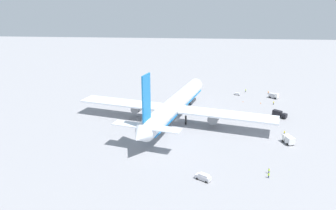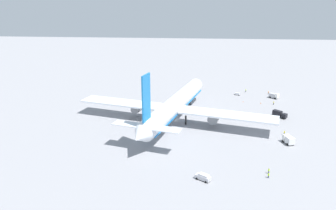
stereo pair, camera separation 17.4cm
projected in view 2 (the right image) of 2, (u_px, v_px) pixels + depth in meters
ground_plane at (175, 120)px, 137.09m from camera, size 600.00×600.00×0.00m
airliner at (175, 105)px, 133.69m from camera, size 76.08×82.31×26.22m
service_truck_0 at (274, 96)px, 166.72m from camera, size 4.80×4.99×2.82m
service_truck_1 at (279, 114)px, 139.85m from camera, size 5.57×5.96×2.88m
service_truck_2 at (289, 140)px, 114.29m from camera, size 5.05×3.74×2.78m
service_van at (203, 177)px, 91.42m from camera, size 3.92×4.74×1.97m
baggage_cart_1 at (237, 94)px, 172.62m from camera, size 2.52×3.57×1.25m
ground_worker_0 at (268, 175)px, 92.59m from camera, size 0.45×0.45×1.61m
ground_worker_1 at (269, 171)px, 94.82m from camera, size 0.55×0.55×1.75m
ground_worker_2 at (274, 103)px, 157.04m from camera, size 0.41×0.41×1.70m
ground_worker_3 at (284, 133)px, 121.85m from camera, size 0.53×0.53×1.78m
ground_worker_4 at (246, 91)px, 178.13m from camera, size 0.55×0.55×1.73m
ground_worker_5 at (268, 93)px, 174.36m from camera, size 0.54×0.54×1.62m
traffic_cone_0 at (261, 103)px, 158.76m from camera, size 0.36×0.36×0.55m
traffic_cone_1 at (243, 101)px, 161.13m from camera, size 0.36×0.36×0.55m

